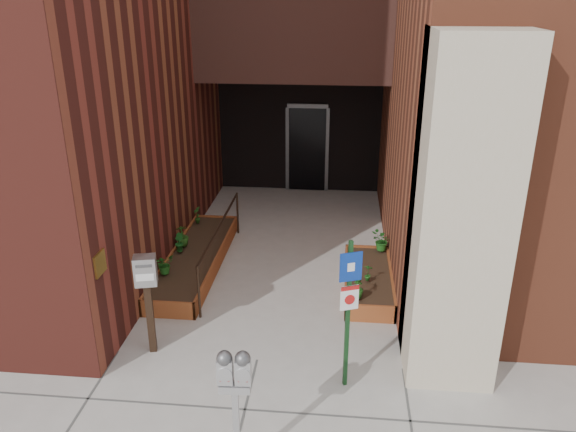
# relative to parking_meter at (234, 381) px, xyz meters

# --- Properties ---
(ground) EXTENTS (80.00, 80.00, 0.00)m
(ground) POSITION_rel_parking_meter_xyz_m (-0.09, 1.93, -1.18)
(ground) COLOR #9E9991
(ground) RESTS_ON ground
(planter_left) EXTENTS (0.90, 3.60, 0.30)m
(planter_left) POSITION_rel_parking_meter_xyz_m (-1.64, 4.63, -1.05)
(planter_left) COLOR brown
(planter_left) RESTS_ON ground
(planter_right) EXTENTS (0.80, 2.20, 0.30)m
(planter_right) POSITION_rel_parking_meter_xyz_m (1.51, 4.13, -1.04)
(planter_right) COLOR brown
(planter_right) RESTS_ON ground
(handrail) EXTENTS (0.04, 3.34, 0.90)m
(handrail) POSITION_rel_parking_meter_xyz_m (-1.14, 4.58, -0.43)
(handrail) COLOR black
(handrail) RESTS_ON ground
(parking_meter) EXTENTS (0.34, 0.17, 1.52)m
(parking_meter) POSITION_rel_parking_meter_xyz_m (0.00, 0.00, 0.00)
(parking_meter) COLOR #ACADAF
(parking_meter) RESTS_ON ground
(sign_post) EXTENTS (0.27, 0.12, 2.06)m
(sign_post) POSITION_rel_parking_meter_xyz_m (1.13, 1.52, 0.09)
(sign_post) COLOR #153919
(sign_post) RESTS_ON ground
(payment_dropbox) EXTENTS (0.34, 0.28, 1.49)m
(payment_dropbox) POSITION_rel_parking_meter_xyz_m (-1.59, 2.01, -0.11)
(payment_dropbox) COLOR black
(payment_dropbox) RESTS_ON ground
(shrub_left_a) EXTENTS (0.42, 0.42, 0.34)m
(shrub_left_a) POSITION_rel_parking_meter_xyz_m (-1.94, 3.77, -0.71)
(shrub_left_a) COLOR #1F611B
(shrub_left_a) RESTS_ON planter_left
(shrub_left_b) EXTENTS (0.26, 0.26, 0.35)m
(shrub_left_b) POSITION_rel_parking_meter_xyz_m (-1.94, 4.64, -0.71)
(shrub_left_b) COLOR #175219
(shrub_left_b) RESTS_ON planter_left
(shrub_left_c) EXTENTS (0.30, 0.30, 0.41)m
(shrub_left_c) POSITION_rel_parking_meter_xyz_m (-1.94, 4.88, -0.67)
(shrub_left_c) COLOR #234E16
(shrub_left_c) RESTS_ON planter_left
(shrub_left_d) EXTENTS (0.24, 0.24, 0.35)m
(shrub_left_d) POSITION_rel_parking_meter_xyz_m (-1.94, 5.99, -0.70)
(shrub_left_d) COLOR #205A19
(shrub_left_d) RESTS_ON planter_left
(shrub_right_a) EXTENTS (0.23, 0.23, 0.36)m
(shrub_right_a) POSITION_rel_parking_meter_xyz_m (1.29, 3.26, -0.70)
(shrub_right_a) COLOR #1D5117
(shrub_right_a) RESTS_ON planter_right
(shrub_right_b) EXTENTS (0.20, 0.20, 0.30)m
(shrub_right_b) POSITION_rel_parking_meter_xyz_m (1.48, 3.84, -0.73)
(shrub_right_b) COLOR #205B1A
(shrub_right_b) RESTS_ON planter_right
(shrub_right_c) EXTENTS (0.48, 0.48, 0.38)m
(shrub_right_c) POSITION_rel_parking_meter_xyz_m (1.76, 5.03, -0.69)
(shrub_right_c) COLOR #1F621C
(shrub_right_c) RESTS_ON planter_right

